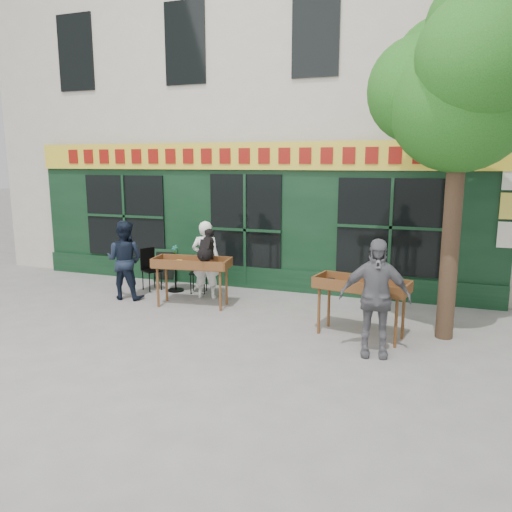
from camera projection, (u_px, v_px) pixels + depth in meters
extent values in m
plane|color=slate|center=(202.00, 316.00, 9.45)|extent=(80.00, 80.00, 0.00)
cube|color=beige|center=(291.00, 85.00, 14.06)|extent=(14.00, 7.00, 10.00)
cube|color=black|center=(247.00, 218.00, 11.39)|extent=(11.00, 0.16, 3.20)
cube|color=yellow|center=(245.00, 156.00, 11.01)|extent=(11.00, 0.06, 0.60)
cube|color=maroon|center=(244.00, 156.00, 10.98)|extent=(9.60, 0.03, 0.34)
cube|color=black|center=(246.00, 277.00, 11.55)|extent=(11.00, 0.10, 0.50)
cube|color=black|center=(245.00, 230.00, 11.34)|extent=(1.70, 0.05, 2.50)
cube|color=black|center=(125.00, 216.00, 12.36)|extent=(2.20, 0.05, 2.00)
cube|color=black|center=(391.00, 227.00, 10.24)|extent=(2.20, 0.05, 2.00)
cube|color=silver|center=(509.00, 235.00, 9.50)|extent=(0.42, 0.02, 0.50)
cube|color=#E5D14C|center=(512.00, 206.00, 9.40)|extent=(0.42, 0.02, 0.50)
cylinder|color=#382619|center=(451.00, 230.00, 7.96)|extent=(0.28, 0.28, 3.60)
sphere|color=#135514|center=(461.00, 100.00, 7.59)|extent=(2.20, 2.20, 2.20)
sphere|color=#135514|center=(511.00, 80.00, 7.58)|extent=(1.80, 1.80, 1.80)
sphere|color=#135514|center=(421.00, 90.00, 7.94)|extent=(1.70, 1.70, 1.70)
sphere|color=#135514|center=(481.00, 57.00, 6.88)|extent=(1.80, 1.80, 1.80)
sphere|color=#135514|center=(442.00, 67.00, 8.13)|extent=(1.60, 1.60, 1.60)
sphere|color=#135514|center=(474.00, 24.00, 7.44)|extent=(1.40, 1.40, 1.40)
cylinder|color=brown|center=(158.00, 288.00, 9.96)|extent=(0.05, 0.05, 0.80)
cylinder|color=brown|center=(220.00, 291.00, 9.69)|extent=(0.05, 0.05, 0.80)
cylinder|color=brown|center=(166.00, 282.00, 10.39)|extent=(0.05, 0.05, 0.80)
cylinder|color=brown|center=(226.00, 286.00, 10.11)|extent=(0.05, 0.05, 0.80)
cube|color=brown|center=(192.00, 266.00, 9.96)|extent=(1.56, 0.76, 0.05)
cube|color=brown|center=(187.00, 265.00, 9.66)|extent=(1.49, 0.23, 0.18)
cube|color=brown|center=(197.00, 260.00, 10.22)|extent=(1.49, 0.23, 0.18)
cube|color=brown|center=(192.00, 263.00, 9.95)|extent=(1.34, 0.56, 0.06)
imported|color=white|center=(206.00, 260.00, 10.56)|extent=(0.65, 0.47, 1.66)
cylinder|color=brown|center=(319.00, 311.00, 8.41)|extent=(0.05, 0.05, 0.80)
cylinder|color=brown|center=(396.00, 323.00, 7.76)|extent=(0.05, 0.05, 0.80)
cylinder|color=brown|center=(329.00, 304.00, 8.78)|extent=(0.05, 0.05, 0.80)
cylinder|color=brown|center=(403.00, 316.00, 8.14)|extent=(0.05, 0.05, 0.80)
cube|color=brown|center=(361.00, 289.00, 8.20)|extent=(1.58, 0.85, 0.05)
cube|color=brown|center=(356.00, 288.00, 7.93)|extent=(1.48, 0.32, 0.18)
cube|color=brown|center=(367.00, 280.00, 8.43)|extent=(1.48, 0.32, 0.18)
cube|color=brown|center=(361.00, 285.00, 8.18)|extent=(1.35, 0.63, 0.06)
imported|color=#5C5C61|center=(375.00, 298.00, 7.39)|extent=(1.10, 0.60, 1.78)
cylinder|color=black|center=(176.00, 290.00, 11.27)|extent=(0.36, 0.36, 0.03)
cylinder|color=black|center=(175.00, 275.00, 11.20)|extent=(0.04, 0.04, 0.72)
cylinder|color=black|center=(175.00, 258.00, 11.13)|extent=(0.60, 0.60, 0.03)
cube|color=black|center=(152.00, 271.00, 11.28)|extent=(0.49, 0.49, 0.03)
cube|color=black|center=(147.00, 259.00, 11.36)|extent=(0.20, 0.33, 0.50)
cylinder|color=black|center=(150.00, 283.00, 11.11)|extent=(0.02, 0.02, 0.44)
cylinder|color=black|center=(161.00, 281.00, 11.31)|extent=(0.02, 0.02, 0.44)
cylinder|color=black|center=(143.00, 280.00, 11.33)|extent=(0.02, 0.02, 0.44)
cylinder|color=black|center=(154.00, 278.00, 11.53)|extent=(0.02, 0.02, 0.44)
cube|color=black|center=(198.00, 273.00, 11.05)|extent=(0.45, 0.45, 0.03)
cube|color=black|center=(206.00, 262.00, 11.00)|extent=(0.13, 0.35, 0.50)
cylinder|color=black|center=(193.00, 281.00, 11.25)|extent=(0.02, 0.02, 0.44)
cylinder|color=black|center=(191.00, 284.00, 10.96)|extent=(0.02, 0.02, 0.44)
cylinder|color=black|center=(206.00, 281.00, 11.23)|extent=(0.02, 0.02, 0.44)
cylinder|color=black|center=(204.00, 285.00, 10.94)|extent=(0.02, 0.02, 0.44)
imported|color=gray|center=(175.00, 251.00, 11.10)|extent=(0.17, 0.13, 0.29)
imported|color=black|center=(125.00, 260.00, 10.52)|extent=(0.88, 0.72, 1.67)
cube|color=black|center=(165.00, 265.00, 12.08)|extent=(0.58, 0.27, 0.79)
cube|color=black|center=(165.00, 266.00, 12.07)|extent=(0.48, 0.24, 0.65)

